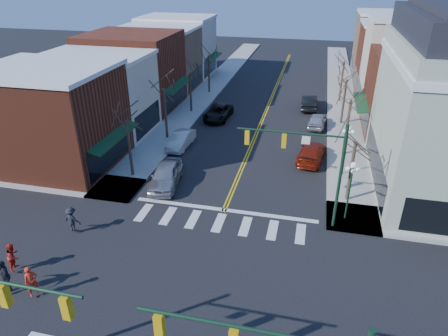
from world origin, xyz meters
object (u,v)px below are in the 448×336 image
Objects in this scene: lamppost_corner at (351,181)px; pedestrian_dark_a at (5,276)px; pedestrian_red_a at (31,282)px; car_right_far at (309,102)px; car_right_near at (312,153)px; car_right_mid at (317,120)px; lamppost_midblock at (347,142)px; pedestrian_dark_b at (72,219)px; car_left_mid at (181,140)px; pedestrian_red_b at (13,256)px; car_left_far at (218,112)px; car_left_near at (166,175)px.

pedestrian_dark_a is at bearing -147.92° from lamppost_corner.
pedestrian_red_a is (-15.92, -10.91, -1.93)m from lamppost_corner.
car_right_far is at bearing 16.78° from pedestrian_red_a.
car_right_mid is at bearing -84.42° from car_right_near.
pedestrian_red_a is (-15.92, -17.41, -1.93)m from lamppost_midblock.
lamppost_midblock is at bearing -139.30° from pedestrian_dark_b.
pedestrian_dark_b is (-2.41, -14.30, 0.29)m from car_left_mid.
car_right_near reaches higher than car_left_mid.
pedestrian_red_b is (-3.60, -18.23, 0.28)m from car_left_mid.
pedestrian_dark_b reaches higher than pedestrian_red_b.
car_left_far is 13.41m from car_right_near.
lamppost_midblock is at bearing 99.30° from car_right_far.
car_right_mid is 30.88m from pedestrian_red_b.
car_right_mid is (0.28, 8.34, -0.02)m from car_right_near.
car_left_near is at bearing -89.53° from car_left_far.
pedestrian_dark_a is at bearing -114.92° from car_left_near.
pedestrian_red_a reaches higher than pedestrian_dark_b.
car_right_near is at bearing 2.34° from car_left_mid.
car_left_near reaches higher than car_left_mid.
car_right_near is at bearing 2.89° from pedestrian_red_a.
car_right_far is at bearing 57.44° from car_left_near.
lamppost_midblock reaches higher than pedestrian_red_b.
car_right_near is (-2.57, 2.24, -2.22)m from lamppost_midblock.
car_left_near is 2.87× the size of pedestrian_red_a.
pedestrian_red_a is (-1.32, -19.76, 0.31)m from car_left_mid.
lamppost_corner is 2.23× the size of pedestrian_dark_a.
car_right_mid reaches higher than car_left_mid.
pedestrian_dark_a is at bearing 60.42° from car_right_near.
lamppost_corner reaches higher than pedestrian_red_a.
car_left_far reaches higher than car_right_mid.
car_left_far is (-13.04, 10.62, -2.23)m from lamppost_midblock.
car_left_mid is at bearing -23.68° from pedestrian_red_b.
car_left_far is at bearing -23.53° from pedestrian_red_b.
lamppost_midblock is 0.84× the size of car_right_near.
pedestrian_dark_a is (-17.44, -10.93, -1.84)m from lamppost_corner.
pedestrian_red_b is at bearing 64.55° from car_right_mid.
lamppost_midblock is 14.39m from car_left_near.
pedestrian_dark_a is (-2.84, -19.78, 0.40)m from car_left_mid.
car_right_mid is at bearing 98.31° from car_right_far.
car_left_far is at bearing 127.28° from lamppost_corner.
lamppost_corner is 9.37m from car_right_near.
lamppost_corner is 1.00× the size of lamppost_midblock.
lamppost_corner is 20.66m from pedestrian_dark_a.
car_right_far is at bearing -73.75° from car_right_mid.
pedestrian_red_b is 4.11m from pedestrian_dark_b.
pedestrian_dark_b reaches higher than car_right_far.
car_left_far is 1.05× the size of car_right_far.
car_right_mid is 2.49× the size of pedestrian_dark_b.
pedestrian_red_b reaches higher than car_left_near.
lamppost_corner is 2.52× the size of pedestrian_dark_b.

